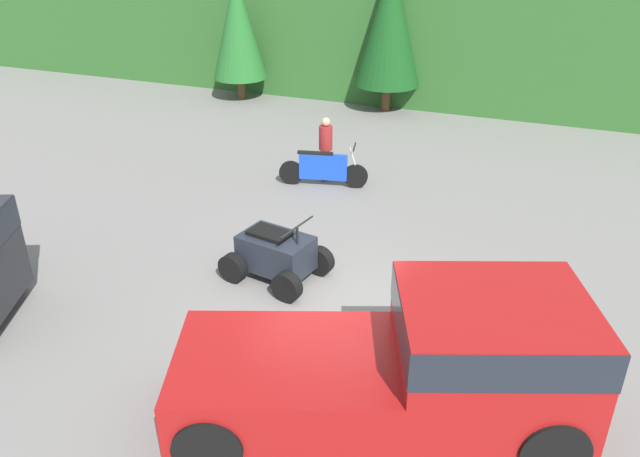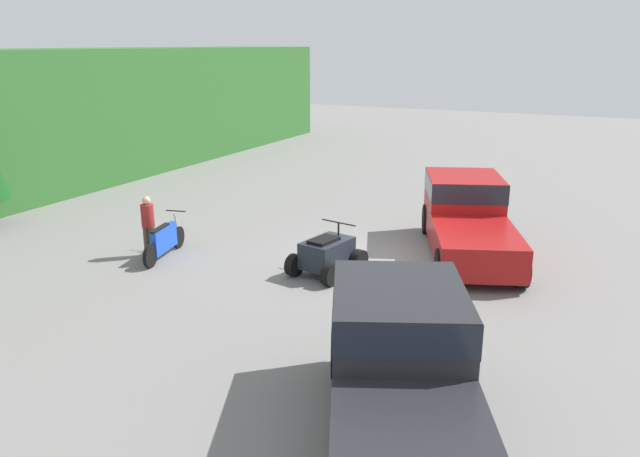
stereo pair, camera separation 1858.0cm
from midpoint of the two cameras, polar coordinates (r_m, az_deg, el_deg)
The scene contains 7 objects.
ground_plane at distance 11.16m, azimuth -21.26°, elevation -17.77°, with size 80.00×80.00×0.00m, color slate.
pickup_truck_red at distance 10.80m, azimuth -6.46°, elevation -11.38°, with size 5.91×3.93×1.99m.
pickup_truck_second at distance 6.56m, azimuth -62.95°, elevation -44.99°, with size 6.07×4.19×1.99m.
dirt_bike at distance 14.24m, azimuth -43.86°, elevation -11.63°, with size 2.30×0.78×1.13m.
quad_atv at distance 10.72m, azimuth -30.46°, elevation -17.42°, with size 2.08×1.67×1.27m.
rider_person at distance 14.44m, azimuth -45.24°, elevation -9.59°, with size 0.35×0.37×1.71m.
steel_barrel at distance 16.32m, azimuth 1.70°, elevation -3.67°, with size 0.58×0.58×0.88m.
Camera 2 is at (-15.15, -5.62, 5.72)m, focal length 35.00 mm.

